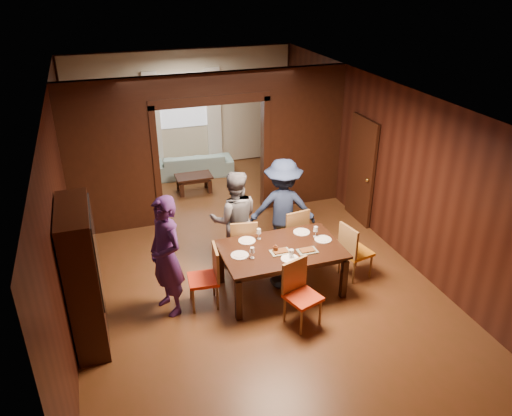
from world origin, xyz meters
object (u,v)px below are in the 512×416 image
object	(u,v)px
chair_far_l	(243,243)
chair_far_r	(291,232)
hutch	(83,277)
person_purple	(166,257)
chair_left	(203,277)
chair_near	(303,295)
person_grey	(235,220)
sofa	(193,164)
chair_right	(356,250)
person_navy	(283,208)
dining_table	(281,269)
coffee_table	(194,184)

from	to	relation	value
chair_far_l	chair_far_r	distance (m)	0.92
chair_far_r	hutch	bearing A→B (deg)	10.08
person_purple	hutch	size ratio (longest dim) A/B	0.92
chair_left	chair_near	distance (m)	1.52
chair_near	person_purple	bearing A→B (deg)	133.40
person_grey	sofa	world-z (taller)	person_grey
chair_right	chair_near	bearing A→B (deg)	111.60
chair_near	chair_far_l	bearing A→B (deg)	84.37
chair_far_r	chair_left	bearing A→B (deg)	18.42
chair_left	person_navy	bearing A→B (deg)	127.35
dining_table	chair_far_l	world-z (taller)	chair_far_l
chair_far_l	person_grey	bearing A→B (deg)	-49.77
dining_table	person_navy	bearing A→B (deg)	67.79
person_grey	chair_far_l	xyz separation A→B (m)	(0.09, -0.16, -0.38)
sofa	dining_table	world-z (taller)	dining_table
chair_left	hutch	size ratio (longest dim) A/B	0.48
person_grey	person_navy	xyz separation A→B (m)	(0.90, 0.12, 0.03)
chair_right	chair_far_l	bearing A→B (deg)	53.13
chair_far_r	dining_table	bearing A→B (deg)	51.16
chair_near	person_grey	bearing A→B (deg)	86.00
person_purple	chair_left	bearing A→B (deg)	62.54
chair_right	chair_near	xyz separation A→B (m)	(-1.31, -0.85, 0.00)
chair_left	chair_far_l	size ratio (longest dim) A/B	1.00
person_navy	person_grey	bearing A→B (deg)	24.85
chair_near	hutch	world-z (taller)	hutch
chair_left	chair_far_r	distance (m)	1.97
chair_right	chair_far_l	size ratio (longest dim) A/B	1.00
person_grey	coffee_table	world-z (taller)	person_grey
dining_table	chair_near	distance (m)	0.88
coffee_table	chair_near	distance (m)	5.05
person_grey	sofa	size ratio (longest dim) A/B	0.91
dining_table	chair_right	xyz separation A→B (m)	(1.31, -0.03, 0.10)
person_navy	hutch	xyz separation A→B (m)	(-3.31, -1.27, 0.11)
person_navy	chair_near	size ratio (longest dim) A/B	1.83
chair_left	chair_right	distance (m)	2.55
chair_left	chair_right	xyz separation A→B (m)	(2.55, -0.04, 0.00)
hutch	sofa	bearing A→B (deg)	64.23
person_navy	coffee_table	size ratio (longest dim) A/B	2.22
hutch	chair_near	bearing A→B (deg)	-13.02
person_grey	chair_far_l	distance (m)	0.42
sofa	chair_right	xyz separation A→B (m)	(1.60, -5.16, 0.21)
person_grey	chair_far_l	bearing A→B (deg)	130.61
chair_right	hutch	distance (m)	4.22
person_navy	chair_far_r	size ratio (longest dim) A/B	1.83
person_grey	chair_far_r	xyz separation A→B (m)	(1.00, -0.06, -0.38)
person_grey	chair_right	bearing A→B (deg)	162.25
person_grey	chair_right	distance (m)	2.06
hutch	chair_left	bearing A→B (deg)	7.77
sofa	chair_far_r	world-z (taller)	chair_far_r
chair_far_l	hutch	bearing A→B (deg)	32.10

